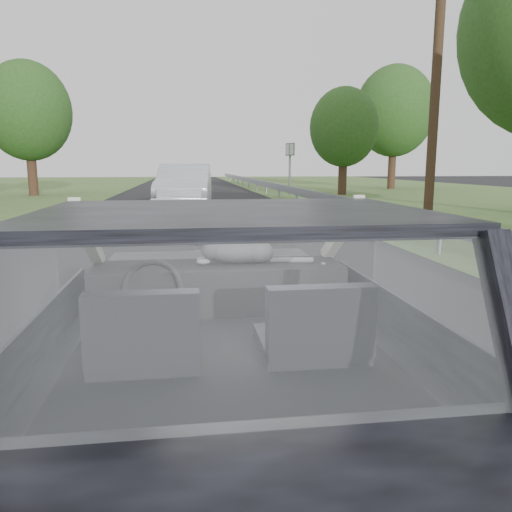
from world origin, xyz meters
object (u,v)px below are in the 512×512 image
object	(u,v)px
cat	(239,250)
utility_pole	(436,74)
subject_car	(227,338)
highway_sign	(290,169)
other_car	(185,187)

from	to	relation	value
cat	utility_pole	bearing A→B (deg)	60.12
utility_pole	subject_car	bearing A→B (deg)	-121.40
cat	highway_sign	distance (m)	24.79
cat	subject_car	bearing A→B (deg)	-99.12
subject_car	cat	world-z (taller)	subject_car
subject_car	utility_pole	size ratio (longest dim) A/B	0.49
subject_car	cat	distance (m)	0.75
cat	utility_pole	xyz separation A→B (m)	(6.55, 10.31, 3.01)
highway_sign	utility_pole	bearing A→B (deg)	-97.85
other_car	cat	bearing A→B (deg)	-84.52
cat	highway_sign	size ratio (longest dim) A/B	0.21
other_car	highway_sign	world-z (taller)	highway_sign
cat	other_car	world-z (taller)	other_car
cat	other_car	bearing A→B (deg)	93.88
subject_car	other_car	size ratio (longest dim) A/B	0.78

